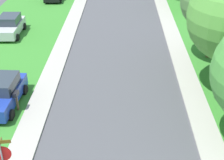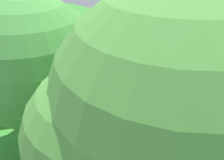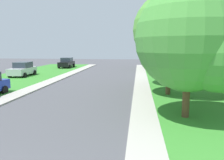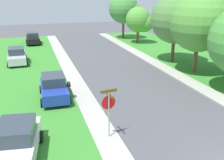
# 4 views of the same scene
# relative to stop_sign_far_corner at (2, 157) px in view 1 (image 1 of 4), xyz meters

# --- Properties ---
(sidewalk_east) EXTENTS (1.40, 56.00, 0.10)m
(sidewalk_east) POSITION_rel_stop_sign_far_corner_xyz_m (9.25, 7.22, -1.84)
(sidewalk_east) COLOR #ADA89E
(sidewalk_east) RESTS_ON ground
(sidewalk_west) EXTENTS (1.40, 56.00, 0.10)m
(sidewalk_west) POSITION_rel_stop_sign_far_corner_xyz_m (-0.15, 7.22, -1.84)
(sidewalk_west) COLOR #ADA89E
(sidewalk_west) RESTS_ON ground
(stop_sign_far_corner) EXTENTS (0.91, 0.91, 2.77)m
(stop_sign_far_corner) POSITION_rel_stop_sign_far_corner_xyz_m (0.00, 0.00, 0.00)
(stop_sign_far_corner) COLOR #9E9EA3
(stop_sign_far_corner) RESTS_ON ground
(car_blue_kerbside_mid) EXTENTS (2.11, 4.34, 1.76)m
(car_blue_kerbside_mid) POSITION_rel_stop_sign_far_corner_xyz_m (-2.26, 6.37, -1.01)
(car_blue_kerbside_mid) COLOR #1E389E
(car_blue_kerbside_mid) RESTS_ON ground
(car_silver_across_road) EXTENTS (2.16, 4.36, 1.76)m
(car_silver_across_road) POSITION_rel_stop_sign_far_corner_xyz_m (-5.16, 17.41, -1.01)
(car_silver_across_road) COLOR silver
(car_silver_across_road) RESTS_ON ground
(tree_sidewalk_far) EXTENTS (5.65, 5.25, 7.33)m
(tree_sidewalk_far) POSITION_rel_stop_sign_far_corner_xyz_m (11.69, 13.07, 2.65)
(tree_sidewalk_far) COLOR brown
(tree_sidewalk_far) RESTS_ON ground
(mailbox) EXTENTS (0.26, 0.49, 1.31)m
(mailbox) POSITION_rel_stop_sign_far_corner_xyz_m (-1.25, 5.82, -0.88)
(mailbox) COLOR brown
(mailbox) RESTS_ON ground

